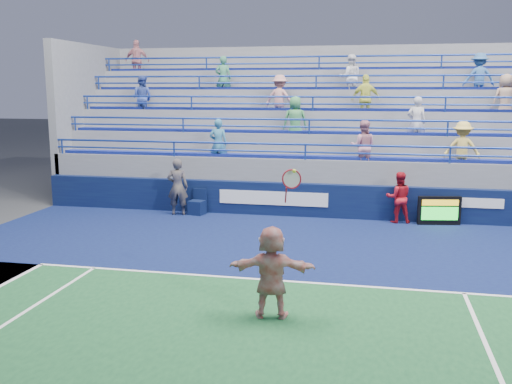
% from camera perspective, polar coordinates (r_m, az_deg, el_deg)
% --- Properties ---
extents(ground, '(120.00, 120.00, 0.00)m').
position_cam_1_polar(ground, '(12.60, 1.09, -8.86)').
color(ground, '#333538').
extents(sponsor_wall, '(18.00, 0.32, 1.10)m').
position_cam_1_polar(sponsor_wall, '(18.68, 4.82, -0.80)').
color(sponsor_wall, '#0A1038').
rests_on(sponsor_wall, ground).
extents(bleacher_stand, '(18.00, 5.60, 6.13)m').
position_cam_1_polar(bleacher_stand, '(22.23, 6.06, 3.55)').
color(bleacher_stand, slate).
rests_on(bleacher_stand, ground).
extents(serve_speed_board, '(1.30, 0.37, 0.90)m').
position_cam_1_polar(serve_speed_board, '(18.33, 17.84, -1.80)').
color(serve_speed_board, black).
rests_on(serve_speed_board, ground).
extents(judge_chair, '(0.55, 0.56, 0.85)m').
position_cam_1_polar(judge_chair, '(19.05, -5.90, -1.45)').
color(judge_chair, '#0C173B').
rests_on(judge_chair, ground).
extents(tennis_player, '(1.64, 0.68, 2.76)m').
position_cam_1_polar(tennis_player, '(10.43, 1.57, -7.98)').
color(tennis_player, silver).
rests_on(tennis_player, ground).
extents(line_judge, '(0.75, 0.56, 1.89)m').
position_cam_1_polar(line_judge, '(18.95, -7.84, 0.51)').
color(line_judge, '#131634').
rests_on(line_judge, ground).
extents(ball_girl, '(0.86, 0.71, 1.61)m').
position_cam_1_polar(ball_girl, '(18.24, 14.07, -0.54)').
color(ball_girl, '#B51421').
rests_on(ball_girl, ground).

